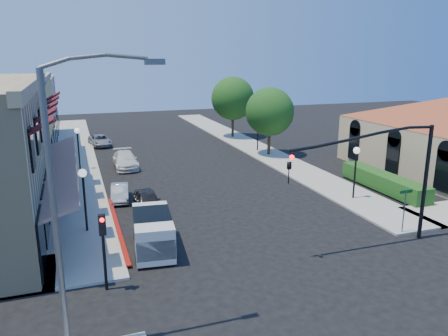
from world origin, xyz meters
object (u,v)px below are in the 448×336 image
object	(u,v)px
street_name_sign	(405,204)
lamppost_right_near	(356,160)
secondary_signal	(103,238)
lamppost_right_far	(258,124)
signal_mast_arm	(393,166)
parked_car_c	(125,160)
parked_car_b	(120,192)
parked_car_d	(100,140)
cobra_streetlight	(65,196)
street_tree_a	(270,112)
lamppost_left_far	(78,138)
white_van	(153,230)
street_tree_b	(233,98)
parked_car_a	(147,201)
lamppost_left_near	(83,184)

from	to	relation	value
street_name_sign	lamppost_right_near	size ratio (longest dim) A/B	0.70
secondary_signal	lamppost_right_far	bearing A→B (deg)	53.86
signal_mast_arm	parked_car_c	bearing A→B (deg)	117.84
secondary_signal	street_name_sign	size ratio (longest dim) A/B	1.33
parked_car_b	parked_car_d	size ratio (longest dim) A/B	0.77
parked_car_d	cobra_streetlight	bearing A→B (deg)	-102.51
street_tree_a	lamppost_left_far	world-z (taller)	street_tree_a
street_name_sign	lamppost_right_far	world-z (taller)	lamppost_right_far
street_name_sign	white_van	distance (m)	13.23
street_tree_b	white_van	distance (m)	31.15
street_tree_b	street_name_sign	bearing A→B (deg)	-92.50
white_van	parked_car_c	distance (m)	17.14
lamppost_right_far	secondary_signal	bearing A→B (deg)	-126.14
street_tree_b	parked_car_c	bearing A→B (deg)	-142.78
signal_mast_arm	lamppost_right_near	size ratio (longest dim) A/B	2.24
white_van	parked_car_c	xyz separation A→B (m)	(0.70, 17.12, -0.38)
secondary_signal	lamppost_right_near	xyz separation A→B (m)	(16.50, 6.59, 0.42)
parked_car_b	parked_car_c	distance (m)	8.78
parked_car_a	parked_car_b	xyz separation A→B (m)	(-1.40, 2.60, -0.10)
street_tree_a	cobra_streetlight	distance (m)	29.99
white_van	parked_car_a	bearing A→B (deg)	83.13
cobra_streetlight	signal_mast_arm	bearing A→B (deg)	13.11
street_tree_b	lamppost_right_far	distance (m)	8.21
secondary_signal	parked_car_a	size ratio (longest dim) A/B	0.91
secondary_signal	lamppost_right_far	world-z (taller)	lamppost_right_far
street_name_sign	lamppost_right_far	xyz separation A→B (m)	(1.00, 21.80, 1.04)
street_name_sign	lamppost_right_far	distance (m)	21.85
street_tree_b	parked_car_b	bearing A→B (deg)	-128.29
street_name_sign	parked_car_d	bearing A→B (deg)	114.69
secondary_signal	lamppost_right_near	bearing A→B (deg)	21.78
white_van	signal_mast_arm	bearing A→B (deg)	-15.07
secondary_signal	lamppost_right_near	size ratio (longest dim) A/B	0.93
street_tree_a	parked_car_d	xyz separation A→B (m)	(-15.00, 10.00, -3.62)
lamppost_right_near	parked_car_b	distance (m)	15.68
street_tree_b	lamppost_left_far	world-z (taller)	street_tree_b
secondary_signal	white_van	bearing A→B (deg)	51.59
lamppost_left_far	lamppost_right_far	world-z (taller)	same
lamppost_left_far	secondary_signal	bearing A→B (deg)	-88.61
street_tree_a	parked_car_d	world-z (taller)	street_tree_a
parked_car_b	secondary_signal	bearing A→B (deg)	-92.27
street_name_sign	signal_mast_arm	bearing A→B (deg)	-156.80
secondary_signal	parked_car_a	distance (m)	9.70
lamppost_right_far	parked_car_a	bearing A→B (deg)	-134.37
lamppost_left_far	lamppost_left_near	bearing A→B (deg)	-90.00
parked_car_b	street_tree_b	bearing A→B (deg)	58.26
lamppost_left_near	lamppost_right_far	size ratio (longest dim) A/B	1.00
signal_mast_arm	white_van	bearing A→B (deg)	164.93
lamppost_right_near	lamppost_right_far	distance (m)	16.00
lamppost_right_far	lamppost_right_near	bearing A→B (deg)	-90.00
lamppost_right_near	cobra_streetlight	bearing A→B (deg)	-150.46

